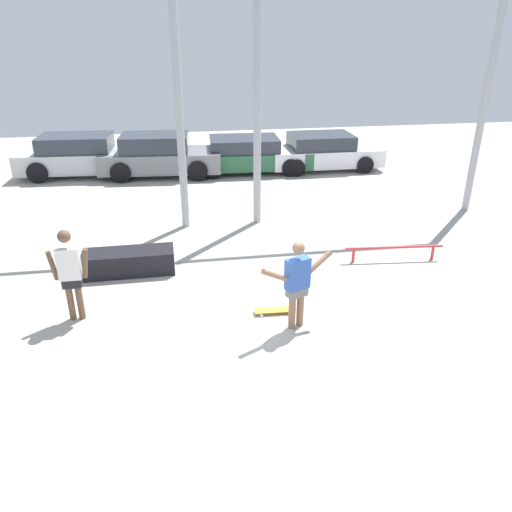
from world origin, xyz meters
The scene contains 12 objects.
ground_plane centered at (0.00, 0.00, 0.00)m, with size 36.00×36.00×0.00m, color #B2ADA3.
skateboarder centered at (0.80, -0.28, 0.92)m, with size 1.39×0.65×1.66m.
skateboard centered at (0.52, 0.22, 0.06)m, with size 0.79×0.27×0.08m.
grind_box centered at (-2.29, 2.41, 0.26)m, with size 1.95×0.69×0.51m, color black.
grind_rail centered at (3.64, 2.04, 0.29)m, with size 2.26×0.26×0.37m.
canopy_support_left centered at (-4.07, 5.01, 3.67)m, with size 6.40×0.20×5.89m.
canopy_support_right centered at (4.07, 5.01, 3.67)m, with size 6.40×0.20×5.89m.
parked_car_silver centered at (-4.44, 10.66, 0.70)m, with size 4.52×2.08×1.43m.
parked_car_grey centered at (-1.70, 10.19, 0.70)m, with size 4.34×2.13×1.46m.
parked_car_green centered at (1.49, 10.26, 0.61)m, with size 4.56×2.16×1.23m.
parked_car_white centered at (4.34, 10.17, 0.62)m, with size 4.12×2.01×1.28m.
bystander centered at (-3.12, 0.63, 0.98)m, with size 0.72×0.23×1.76m.
Camera 1 is at (-1.14, -7.69, 4.95)m, focal length 35.00 mm.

